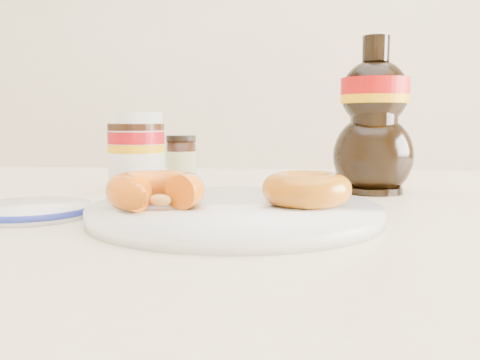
# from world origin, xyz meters

# --- Properties ---
(dining_table) EXTENTS (1.40, 0.90, 0.75)m
(dining_table) POSITION_xyz_m (0.00, 0.10, 0.67)
(dining_table) COLOR beige
(dining_table) RESTS_ON ground
(plate) EXTENTS (0.30, 0.30, 0.01)m
(plate) POSITION_xyz_m (-0.03, -0.01, 0.76)
(plate) COLOR white
(plate) RESTS_ON dining_table
(donut_bitten) EXTENTS (0.13, 0.13, 0.03)m
(donut_bitten) POSITION_xyz_m (-0.10, -0.04, 0.78)
(donut_bitten) COLOR orange
(donut_bitten) RESTS_ON plate
(donut_whole) EXTENTS (0.12, 0.12, 0.03)m
(donut_whole) POSITION_xyz_m (0.05, -0.00, 0.78)
(donut_whole) COLOR #A5580A
(donut_whole) RESTS_ON plate
(nutella_jar) EXTENTS (0.08, 0.08, 0.11)m
(nutella_jar) POSITION_xyz_m (-0.19, 0.18, 0.81)
(nutella_jar) COLOR white
(nutella_jar) RESTS_ON dining_table
(syrup_bottle) EXTENTS (0.12, 0.11, 0.21)m
(syrup_bottle) POSITION_xyz_m (0.14, 0.20, 0.86)
(syrup_bottle) COLOR black
(syrup_bottle) RESTS_ON dining_table
(dark_jar) EXTENTS (0.05, 0.05, 0.08)m
(dark_jar) POSITION_xyz_m (-0.15, 0.29, 0.79)
(dark_jar) COLOR black
(dark_jar) RESTS_ON dining_table
(blue_rim_saucer) EXTENTS (0.13, 0.13, 0.01)m
(blue_rim_saucer) POSITION_xyz_m (-0.24, -0.02, 0.76)
(blue_rim_saucer) COLOR white
(blue_rim_saucer) RESTS_ON dining_table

